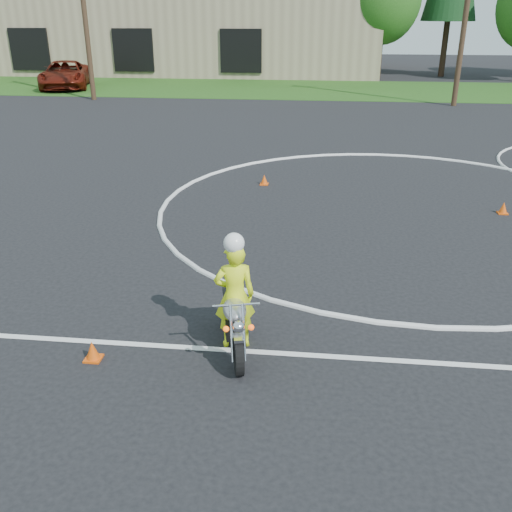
# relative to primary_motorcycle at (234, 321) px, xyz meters

# --- Properties ---
(ground) EXTENTS (120.00, 120.00, 0.00)m
(ground) POSITION_rel_primary_motorcycle_xyz_m (3.13, 3.95, -0.48)
(ground) COLOR black
(ground) RESTS_ON ground
(grass_strip) EXTENTS (120.00, 10.00, 0.02)m
(grass_strip) POSITION_rel_primary_motorcycle_xyz_m (3.13, 30.95, -0.47)
(grass_strip) COLOR #1E4714
(grass_strip) RESTS_ON ground
(course_markings) EXTENTS (19.05, 19.05, 0.12)m
(course_markings) POSITION_rel_primary_motorcycle_xyz_m (5.30, 8.30, -0.47)
(course_markings) COLOR silver
(course_markings) RESTS_ON ground
(primary_motorcycle) EXTENTS (0.71, 1.86, 0.99)m
(primary_motorcycle) POSITION_rel_primary_motorcycle_xyz_m (0.00, 0.00, 0.00)
(primary_motorcycle) COLOR black
(primary_motorcycle) RESTS_ON ground
(rider_primary_grp) EXTENTS (0.69, 0.53, 1.84)m
(rider_primary_grp) POSITION_rel_primary_motorcycle_xyz_m (-0.01, 0.13, 0.41)
(rider_primary_grp) COLOR #E5FB1A
(rider_primary_grp) RESTS_ON ground
(pickup_grp) EXTENTS (4.47, 6.66, 1.70)m
(pickup_grp) POSITION_rel_primary_motorcycle_xyz_m (-15.58, 29.74, 0.37)
(pickup_grp) COLOR #58140A
(pickup_grp) RESTS_ON ground
(warehouse) EXTENTS (41.00, 17.00, 8.30)m
(warehouse) POSITION_rel_primary_motorcycle_xyz_m (-14.87, 43.94, 3.68)
(warehouse) COLOR tan
(warehouse) RESTS_ON ground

